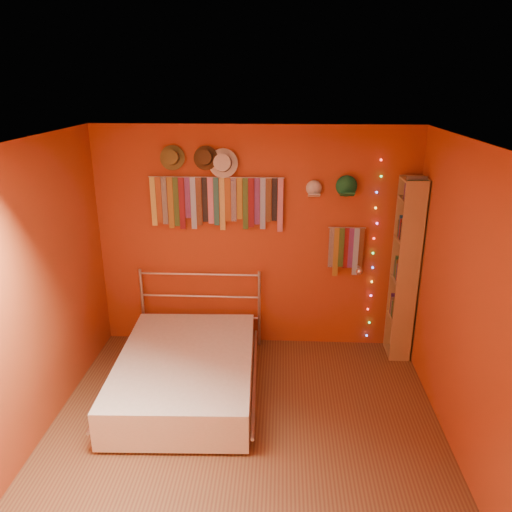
% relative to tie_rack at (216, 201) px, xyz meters
% --- Properties ---
extents(ground, '(3.50, 3.50, 0.00)m').
position_rel_tie_rack_xyz_m(ground, '(0.41, -1.68, -1.71)').
color(ground, brown).
rests_on(ground, ground).
extents(back_wall, '(3.50, 0.02, 2.50)m').
position_rel_tie_rack_xyz_m(back_wall, '(0.41, 0.07, -0.46)').
color(back_wall, '#A3411A').
rests_on(back_wall, ground).
extents(right_wall, '(0.02, 3.50, 2.50)m').
position_rel_tie_rack_xyz_m(right_wall, '(2.16, -1.68, -0.46)').
color(right_wall, '#A3411A').
rests_on(right_wall, ground).
extents(left_wall, '(0.02, 3.50, 2.50)m').
position_rel_tie_rack_xyz_m(left_wall, '(-1.34, -1.68, -0.46)').
color(left_wall, '#A3411A').
rests_on(left_wall, ground).
extents(ceiling, '(3.50, 3.50, 0.02)m').
position_rel_tie_rack_xyz_m(ceiling, '(0.41, -1.68, 0.79)').
color(ceiling, white).
rests_on(ceiling, back_wall).
extents(tie_rack, '(1.45, 0.03, 0.59)m').
position_rel_tie_rack_xyz_m(tie_rack, '(0.00, 0.00, 0.00)').
color(tie_rack, silver).
rests_on(tie_rack, back_wall).
extents(small_tie_rack, '(0.40, 0.03, 0.56)m').
position_rel_tie_rack_xyz_m(small_tie_rack, '(1.42, 0.00, -0.52)').
color(small_tie_rack, silver).
rests_on(small_tie_rack, back_wall).
extents(fedora_olive, '(0.26, 0.14, 0.26)m').
position_rel_tie_rack_xyz_m(fedora_olive, '(-0.45, -0.03, 0.46)').
color(fedora_olive, brown).
rests_on(fedora_olive, back_wall).
extents(fedora_brown, '(0.25, 0.14, 0.25)m').
position_rel_tie_rack_xyz_m(fedora_brown, '(-0.10, -0.03, 0.46)').
color(fedora_brown, '#432E18').
rests_on(fedora_brown, back_wall).
extents(fedora_white, '(0.31, 0.17, 0.30)m').
position_rel_tie_rack_xyz_m(fedora_white, '(0.09, -0.03, 0.41)').
color(fedora_white, beige).
rests_on(fedora_white, back_wall).
extents(cap_white, '(0.17, 0.22, 0.17)m').
position_rel_tie_rack_xyz_m(cap_white, '(1.04, 0.01, 0.14)').
color(cap_white, silver).
rests_on(cap_white, back_wall).
extents(cap_green, '(0.20, 0.25, 0.20)m').
position_rel_tie_rack_xyz_m(cap_green, '(1.38, 0.01, 0.17)').
color(cap_green, '#166636').
rests_on(cap_green, back_wall).
extents(fairy_lights, '(0.06, 0.02, 2.06)m').
position_rel_tie_rack_xyz_m(fairy_lights, '(1.72, 0.03, -0.57)').
color(fairy_lights, '#FF3333').
rests_on(fairy_lights, back_wall).
extents(reading_lamp, '(0.07, 0.32, 0.09)m').
position_rel_tie_rack_xyz_m(reading_lamp, '(1.54, -0.18, -0.70)').
color(reading_lamp, silver).
rests_on(reading_lamp, back_wall).
extents(bookshelf, '(0.25, 0.34, 2.00)m').
position_rel_tie_rack_xyz_m(bookshelf, '(2.07, -0.15, -0.69)').
color(bookshelf, '#AC844D').
rests_on(bookshelf, ground).
extents(bed, '(1.45, 1.92, 0.92)m').
position_rel_tie_rack_xyz_m(bed, '(-0.21, -1.00, -1.49)').
color(bed, silver).
rests_on(bed, ground).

